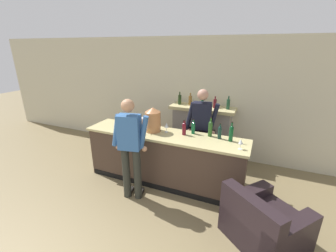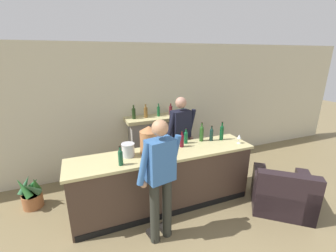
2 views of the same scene
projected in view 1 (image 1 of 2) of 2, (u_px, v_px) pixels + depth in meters
The scene contains 17 objects.
wall_back_panel at pixel (186, 97), 5.40m from camera, with size 12.00×0.07×2.75m.
bar_counter at pixel (164, 158), 4.29m from camera, with size 3.05×0.68×1.01m.
fireplace_stone at pixel (201, 132), 5.24m from camera, with size 1.45×0.52×1.54m.
armchair_black at pixel (262, 225), 3.00m from camera, with size 1.24×1.23×0.80m.
potted_plant_corner at pixel (103, 138), 5.87m from camera, with size 0.43×0.45×0.61m.
person_customer at pixel (130, 146), 3.68m from camera, with size 0.65×0.36×1.77m.
person_bartender at pixel (201, 129), 4.42m from camera, with size 0.65×0.35×1.78m.
copper_dispenser at pixel (153, 119), 4.17m from camera, with size 0.29×0.33×0.46m.
ice_bucket_steel at pixel (139, 123), 4.37m from camera, with size 0.21×0.21×0.21m.
wine_bottle_riesling_slim at pixel (193, 127), 4.09m from camera, with size 0.06×0.06×0.27m.
wine_bottle_port_short at pixel (220, 132), 3.86m from camera, with size 0.06×0.06×0.28m.
wine_bottle_merlot_tall at pixel (231, 133), 3.75m from camera, with size 0.07×0.07×0.35m.
wine_bottle_chardonnay_pale at pixel (124, 125), 4.20m from camera, with size 0.07×0.07×0.29m.
wine_bottle_burgundy_dark at pixel (184, 128), 4.04m from camera, with size 0.07×0.07×0.28m.
wine_bottle_cabernet_heavy at pixel (210, 128), 3.96m from camera, with size 0.07×0.07×0.35m.
wine_glass_front_left at pixel (167, 126), 4.16m from camera, with size 0.08×0.08×0.18m.
wine_glass_near_bucket at pixel (241, 142), 3.46m from camera, with size 0.07×0.07×0.17m.
Camera 1 is at (1.70, -0.53, 2.53)m, focal length 24.00 mm.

